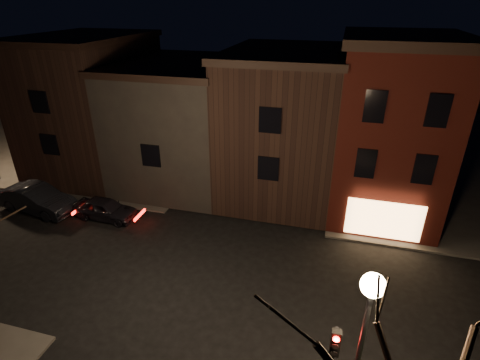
# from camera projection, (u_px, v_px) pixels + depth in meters

# --- Properties ---
(ground) EXTENTS (120.00, 120.00, 0.00)m
(ground) POSITION_uv_depth(u_px,v_px,m) (214.00, 279.00, 18.22)
(ground) COLOR black
(ground) RESTS_ON ground
(sidewalk_far_left) EXTENTS (30.00, 30.00, 0.12)m
(sidewalk_far_left) POSITION_uv_depth(u_px,v_px,m) (97.00, 124.00, 40.19)
(sidewalk_far_left) COLOR #2D2B28
(sidewalk_far_left) RESTS_ON ground
(corner_building) EXTENTS (6.50, 8.50, 10.50)m
(corner_building) POSITION_uv_depth(u_px,v_px,m) (390.00, 128.00, 22.16)
(corner_building) COLOR #41100B
(corner_building) RESTS_ON ground
(row_building_a) EXTENTS (7.30, 10.30, 9.40)m
(row_building_a) POSITION_uv_depth(u_px,v_px,m) (284.00, 123.00, 24.82)
(row_building_a) COLOR black
(row_building_a) RESTS_ON ground
(row_building_b) EXTENTS (7.80, 10.30, 8.40)m
(row_building_b) POSITION_uv_depth(u_px,v_px,m) (183.00, 122.00, 26.74)
(row_building_b) COLOR black
(row_building_b) RESTS_ON ground
(row_building_c) EXTENTS (7.30, 10.30, 9.90)m
(row_building_c) POSITION_uv_depth(u_px,v_px,m) (93.00, 104.00, 28.10)
(row_building_c) COLOR black
(row_building_c) RESTS_ON ground
(street_lamp_near) EXTENTS (0.60, 0.60, 6.48)m
(street_lamp_near) POSITION_uv_depth(u_px,v_px,m) (366.00, 320.00, 9.28)
(street_lamp_near) COLOR black
(street_lamp_near) RESTS_ON sidewalk_near_right
(parked_car_a) EXTENTS (3.95, 1.68, 1.33)m
(parked_car_a) POSITION_uv_depth(u_px,v_px,m) (105.00, 209.00, 22.95)
(parked_car_a) COLOR black
(parked_car_a) RESTS_ON ground
(parked_car_b) EXTENTS (5.36, 2.45, 1.71)m
(parked_car_b) POSITION_uv_depth(u_px,v_px,m) (37.00, 199.00, 23.65)
(parked_car_b) COLOR black
(parked_car_b) RESTS_ON ground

